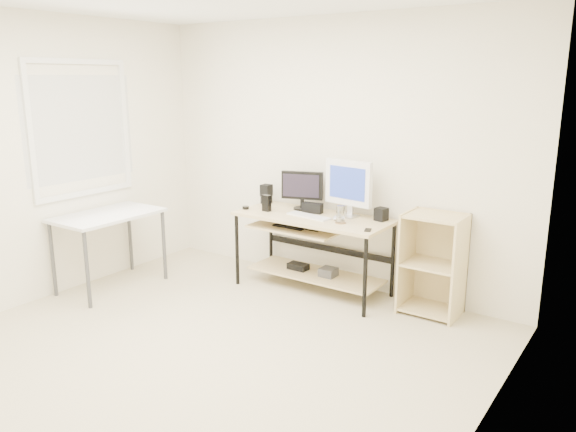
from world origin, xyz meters
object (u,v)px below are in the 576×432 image
Objects in this scene: side_table at (108,222)px; shelf_unit at (434,263)px; audio_controller at (267,203)px; black_monitor at (302,188)px; desk at (311,237)px; white_imac at (348,184)px.

shelf_unit is at bearing 23.33° from side_table.
side_table is 6.20× the size of audio_controller.
black_monitor is at bearing 40.26° from side_table.
black_monitor is (-1.39, 0.00, 0.52)m from shelf_unit.
desk is 3.68× the size of black_monitor.
shelf_unit is at bearing 7.77° from desk.
white_imac is (1.97, 1.21, 0.39)m from side_table.
black_monitor reaches higher than audio_controller.
white_imac reaches higher than side_table.
side_table is 1.11× the size of shelf_unit.
desk is 0.63m from white_imac.
audio_controller is (1.20, 0.96, 0.16)m from side_table.
side_table is 2.45× the size of black_monitor.
desk is 9.31× the size of audio_controller.
white_imac reaches higher than shelf_unit.
audio_controller is (-1.63, -0.26, 0.38)m from shelf_unit.
audio_controller is at bearing -167.49° from desk.
desk is at bearing 14.11° from audio_controller.
audio_controller reaches higher than side_table.
audio_controller is (-0.24, -0.26, -0.14)m from black_monitor.
white_imac is (0.31, 0.15, 0.52)m from desk.
white_imac is at bearing 19.88° from audio_controller.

